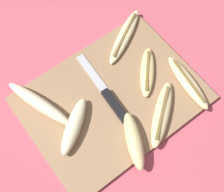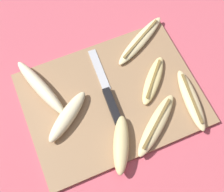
{
  "view_description": "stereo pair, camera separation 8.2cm",
  "coord_description": "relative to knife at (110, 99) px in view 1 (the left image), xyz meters",
  "views": [
    {
      "loc": [
        -0.2,
        -0.27,
        0.78
      ],
      "look_at": [
        0.0,
        0.0,
        0.02
      ],
      "focal_mm": 50.0,
      "sensor_mm": 36.0,
      "label": 1
    },
    {
      "loc": [
        -0.13,
        -0.31,
        0.78
      ],
      "look_at": [
        0.0,
        0.0,
        0.02
      ],
      "focal_mm": 50.0,
      "sensor_mm": 36.0,
      "label": 2
    }
  ],
  "objects": [
    {
      "name": "ground_plane",
      "position": [
        0.01,
        0.0,
        -0.02
      ],
      "size": [
        4.0,
        4.0,
        0.0
      ],
      "primitive_type": "plane",
      "color": "#C65160"
    },
    {
      "name": "knife",
      "position": [
        0.0,
        0.0,
        0.0
      ],
      "size": [
        0.03,
        0.24,
        0.02
      ],
      "rotation": [
        0.0,
        0.0,
        -0.06
      ],
      "color": "black",
      "rests_on": "cutting_board"
    },
    {
      "name": "banana_spotted_left",
      "position": [
        -0.02,
        -0.13,
        0.01
      ],
      "size": [
        0.1,
        0.15,
        0.03
      ],
      "rotation": [
        0.0,
        0.0,
        5.84
      ],
      "color": "#DBC684",
      "rests_on": "cutting_board"
    },
    {
      "name": "cutting_board",
      "position": [
        0.01,
        0.0,
        -0.01
      ],
      "size": [
        0.46,
        0.35,
        0.01
      ],
      "color": "#997551",
      "rests_on": "ground_plane"
    },
    {
      "name": "banana_bright_far",
      "position": [
        -0.16,
        0.1,
        0.01
      ],
      "size": [
        0.1,
        0.21,
        0.04
      ],
      "rotation": [
        0.0,
        0.0,
        3.47
      ],
      "color": "beige",
      "rests_on": "cutting_board"
    },
    {
      "name": "banana_soft_right",
      "position": [
        0.15,
        0.13,
        0.0
      ],
      "size": [
        0.19,
        0.13,
        0.02
      ],
      "rotation": [
        0.0,
        0.0,
        5.23
      ],
      "color": "beige",
      "rests_on": "cutting_board"
    },
    {
      "name": "banana_ripe_center",
      "position": [
        0.2,
        -0.09,
        0.0
      ],
      "size": [
        0.06,
        0.18,
        0.02
      ],
      "rotation": [
        0.0,
        0.0,
        3.0
      ],
      "color": "beige",
      "rests_on": "cutting_board"
    },
    {
      "name": "banana_mellow_near",
      "position": [
        0.08,
        -0.12,
        0.0
      ],
      "size": [
        0.17,
        0.15,
        0.02
      ],
      "rotation": [
        0.0,
        0.0,
        5.37
      ],
      "color": "beige",
      "rests_on": "cutting_board"
    },
    {
      "name": "banana_golden_short",
      "position": [
        0.13,
        0.0,
        0.0
      ],
      "size": [
        0.13,
        0.14,
        0.02
      ],
      "rotation": [
        0.0,
        0.0,
        5.54
      ],
      "color": "#EDD689",
      "rests_on": "cutting_board"
    },
    {
      "name": "banana_pale_long",
      "position": [
        -0.12,
        -0.01,
        0.01
      ],
      "size": [
        0.15,
        0.12,
        0.03
      ],
      "rotation": [
        0.0,
        0.0,
        5.35
      ],
      "color": "beige",
      "rests_on": "cutting_board"
    }
  ]
}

